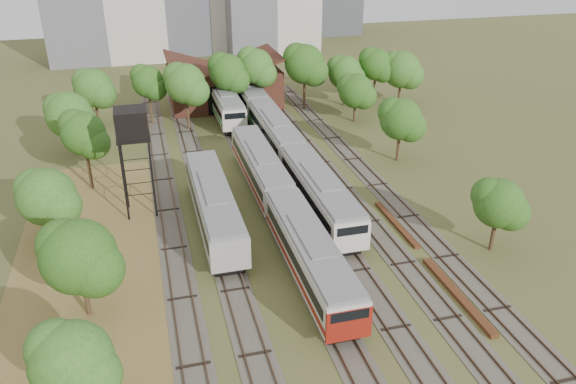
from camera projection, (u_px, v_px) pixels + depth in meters
name	position (u px, v px, depth m)	size (l,w,h in m)	color
ground	(388.00, 366.00, 35.69)	(240.00, 240.00, 0.00)	#475123
dry_grass_patch	(98.00, 334.00, 38.40)	(14.00, 60.00, 0.04)	brown
tracks	(281.00, 196.00, 57.17)	(24.60, 80.00, 0.19)	#4C473D
railcar_red_set	(282.00, 206.00, 50.99)	(3.14, 34.57, 3.88)	black
railcar_green_set	(275.00, 133.00, 68.09)	(3.22, 52.08, 3.99)	black
railcar_rear	(225.00, 104.00, 78.52)	(3.23, 16.08, 4.00)	black
old_grey_coach	(214.00, 205.00, 50.82)	(3.23, 18.00, 4.00)	black
water_tower	(132.00, 127.00, 50.44)	(2.99, 2.99, 10.34)	black
rail_pile_near	(457.00, 295.00, 42.11)	(0.65, 9.81, 0.33)	#582F19
rail_pile_far	(396.00, 224.00, 51.87)	(0.54, 8.66, 0.28)	#582F19
maintenance_shed	(224.00, 85.00, 84.40)	(16.45, 11.55, 7.58)	#3A1B15
tree_band_left	(66.00, 196.00, 46.46)	(8.48, 53.96, 8.35)	#382616
tree_band_far	(271.00, 73.00, 78.84)	(49.29, 9.84, 9.55)	#382616
tree_band_right	(399.00, 122.00, 63.82)	(5.32, 38.96, 7.46)	#382616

